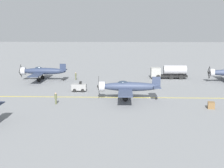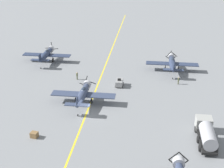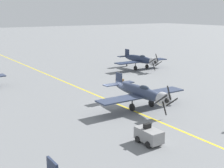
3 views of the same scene
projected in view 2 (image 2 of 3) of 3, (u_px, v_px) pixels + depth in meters
name	position (u px, v px, depth m)	size (l,w,h in m)	color
ground_plane	(86.00, 116.00, 54.46)	(400.00, 400.00, 0.00)	slate
taxiway_stripe	(86.00, 116.00, 54.46)	(0.30, 160.00, 0.01)	yellow
airplane_mid_center	(83.00, 94.00, 57.58)	(12.00, 9.98, 3.72)	#333D56
airplane_far_left	(46.00, 54.00, 77.34)	(12.00, 9.98, 3.80)	#27314A
airplane_far_right	(172.00, 63.00, 71.87)	(12.00, 9.98, 3.65)	#29334C
fuel_tanker	(206.00, 133.00, 46.92)	(2.67, 8.00, 2.98)	black
tow_tractor	(119.00, 83.00, 65.09)	(1.57, 2.60, 1.79)	gray
ground_crew_walking	(77.00, 76.00, 68.01)	(0.38, 0.38, 1.74)	#515638
ground_crew_inspecting	(178.00, 80.00, 65.87)	(0.36, 0.36, 1.64)	#515638
supply_crate_by_tanker	(34.00, 135.00, 48.32)	(1.09, 0.91, 0.91)	brown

